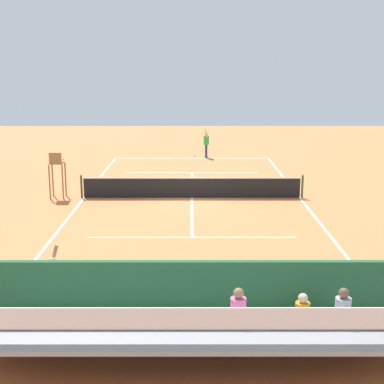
% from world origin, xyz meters
% --- Properties ---
extents(ground_plane, '(60.00, 60.00, 0.00)m').
position_xyz_m(ground_plane, '(0.00, 0.00, 0.00)').
color(ground_plane, '#D17542').
extents(court_line_markings, '(10.10, 22.20, 0.01)m').
position_xyz_m(court_line_markings, '(0.00, -0.04, 0.00)').
color(court_line_markings, white).
rests_on(court_line_markings, ground).
extents(tennis_net, '(10.30, 0.10, 1.07)m').
position_xyz_m(tennis_net, '(0.00, 0.00, 0.50)').
color(tennis_net, black).
rests_on(tennis_net, ground).
extents(backdrop_wall, '(18.00, 0.16, 2.00)m').
position_xyz_m(backdrop_wall, '(0.00, 14.00, 1.00)').
color(backdrop_wall, '#235633').
rests_on(backdrop_wall, ground).
extents(bleacher_stand, '(9.06, 2.40, 2.48)m').
position_xyz_m(bleacher_stand, '(-0.10, 15.37, 0.93)').
color(bleacher_stand, gray).
rests_on(bleacher_stand, ground).
extents(umpire_chair, '(0.67, 0.67, 2.14)m').
position_xyz_m(umpire_chair, '(6.20, -0.01, 1.31)').
color(umpire_chair, olive).
rests_on(umpire_chair, ground).
extents(courtside_bench, '(1.80, 0.40, 0.93)m').
position_xyz_m(courtside_bench, '(-3.34, 13.27, 0.56)').
color(courtside_bench, '#9E754C').
rests_on(courtside_bench, ground).
extents(equipment_bag, '(0.90, 0.36, 0.36)m').
position_xyz_m(equipment_bag, '(-1.59, 13.40, 0.18)').
color(equipment_bag, '#334C8C').
rests_on(equipment_bag, ground).
extents(tennis_player, '(0.39, 0.54, 1.93)m').
position_xyz_m(tennis_player, '(-0.95, -11.26, 1.02)').
color(tennis_player, navy).
rests_on(tennis_player, ground).
extents(tennis_racket, '(0.46, 0.56, 0.03)m').
position_xyz_m(tennis_racket, '(-0.02, -11.57, 0.01)').
color(tennis_racket, black).
rests_on(tennis_racket, ground).
extents(tennis_ball_near, '(0.07, 0.07, 0.07)m').
position_xyz_m(tennis_ball_near, '(1.27, -8.81, 0.03)').
color(tennis_ball_near, '#CCDB33').
rests_on(tennis_ball_near, ground).
extents(tennis_ball_far, '(0.07, 0.07, 0.07)m').
position_xyz_m(tennis_ball_far, '(0.36, -8.71, 0.03)').
color(tennis_ball_far, '#CCDB33').
rests_on(tennis_ball_far, ground).
extents(line_judge, '(0.37, 0.53, 1.93)m').
position_xyz_m(line_judge, '(3.30, 12.86, 1.02)').
color(line_judge, '#232328').
rests_on(line_judge, ground).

